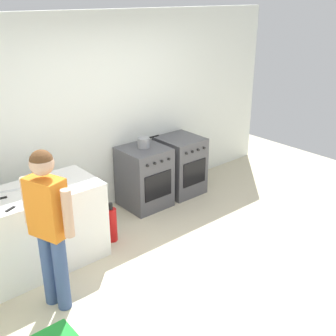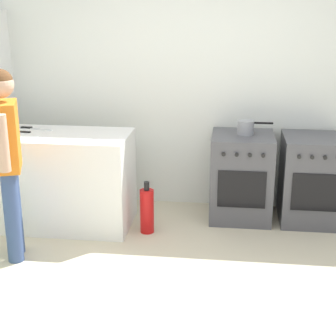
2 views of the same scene
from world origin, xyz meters
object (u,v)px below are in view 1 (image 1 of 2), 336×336
(pot, at_px, (144,143))
(knife_bread, at_px, (0,192))
(fire_extinguisher, at_px, (112,224))
(knife_chef, at_px, (17,205))
(oven_right, at_px, (180,165))
(person, at_px, (48,219))
(oven_left, at_px, (144,177))

(pot, distance_m, knife_bread, 2.03)
(knife_bread, bearing_deg, fire_extinguisher, -13.28)
(pot, distance_m, knife_chef, 2.10)
(oven_right, relative_size, fire_extinguisher, 1.70)
(knife_chef, distance_m, person, 0.51)
(knife_bread, distance_m, knife_chef, 0.39)
(oven_right, height_order, person, person)
(knife_bread, relative_size, knife_chef, 1.17)
(fire_extinguisher, bearing_deg, oven_right, 17.24)
(oven_right, xyz_separation_m, person, (-2.57, -1.09, 0.51))
(knife_chef, height_order, person, person)
(knife_bread, bearing_deg, knife_chef, -87.84)
(knife_chef, relative_size, fire_extinguisher, 0.59)
(oven_left, xyz_separation_m, knife_bread, (-2.00, -0.21, 0.48))
(oven_left, bearing_deg, person, -150.03)
(oven_right, xyz_separation_m, knife_bread, (-2.67, -0.21, 0.48))
(oven_left, height_order, oven_right, same)
(pot, bearing_deg, knife_bread, -173.37)
(oven_right, height_order, knife_bread, knife_bread)
(oven_left, bearing_deg, pot, 48.82)
(pot, bearing_deg, oven_left, -131.18)
(fire_extinguisher, bearing_deg, pot, 29.39)
(pot, height_order, fire_extinguisher, pot)
(knife_chef, bearing_deg, person, -79.86)
(fire_extinguisher, bearing_deg, oven_left, 28.78)
(oven_right, bearing_deg, pot, 177.92)
(oven_left, distance_m, oven_right, 0.67)
(oven_right, relative_size, knife_chef, 2.90)
(person, xyz_separation_m, fire_extinguisher, (1.03, 0.62, -0.72))
(fire_extinguisher, bearing_deg, knife_bread, 166.72)
(oven_left, distance_m, pot, 0.49)
(oven_right, height_order, knife_chef, knife_chef)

